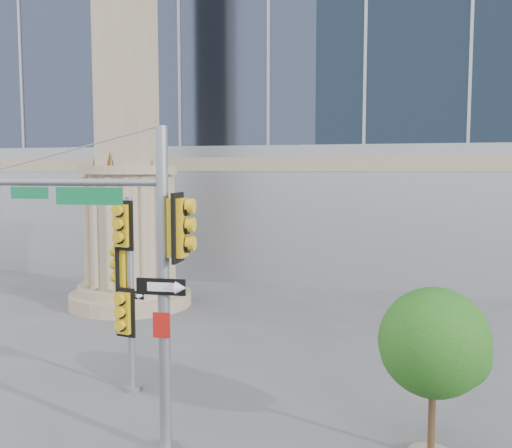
# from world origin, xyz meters

# --- Properties ---
(ground) EXTENTS (120.00, 120.00, 0.00)m
(ground) POSITION_xyz_m (0.00, 0.00, 0.00)
(ground) COLOR #545456
(ground) RESTS_ON ground
(monument) EXTENTS (4.40, 4.40, 16.60)m
(monument) POSITION_xyz_m (-6.00, 9.00, 5.52)
(monument) COLOR #9B8B69
(monument) RESTS_ON ground
(main_signal_pole) EXTENTS (4.41, 0.65, 5.67)m
(main_signal_pole) POSITION_xyz_m (-1.34, -0.97, 3.51)
(main_signal_pole) COLOR slate
(main_signal_pole) RESTS_ON ground
(secondary_signal_pole) EXTENTS (0.75, 0.64, 4.35)m
(secondary_signal_pole) POSITION_xyz_m (-2.26, 1.46, 2.56)
(secondary_signal_pole) COLOR slate
(secondary_signal_pole) RESTS_ON ground
(street_tree) EXTENTS (1.91, 1.86, 2.97)m
(street_tree) POSITION_xyz_m (4.20, 0.06, 1.96)
(street_tree) COLOR #9B8B69
(street_tree) RESTS_ON ground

